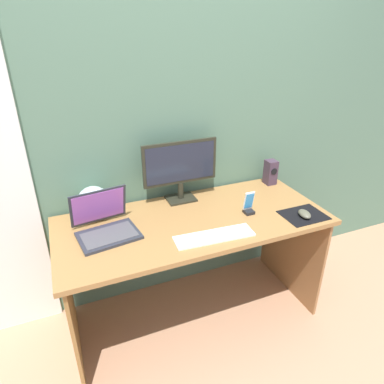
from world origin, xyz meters
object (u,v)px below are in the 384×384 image
at_px(keyboard_external, 214,236).
at_px(phone_in_dock, 249,206).
at_px(speaker_right, 271,172).
at_px(fishbowl, 94,202).
at_px(mouse, 305,214).
at_px(monitor, 180,168).
at_px(laptop, 105,225).

bearing_deg(keyboard_external, phone_in_dock, 31.15).
bearing_deg(speaker_right, fishbowl, 179.73).
bearing_deg(fishbowl, mouse, -23.18).
distance_m(keyboard_external, phone_in_dock, 0.34).
bearing_deg(fishbowl, keyboard_external, -40.48).
height_order(monitor, phone_in_dock, monitor).
distance_m(speaker_right, keyboard_external, 0.80).
xyz_separation_m(monitor, phone_in_dock, (0.31, -0.31, -0.17)).
xyz_separation_m(monitor, fishbowl, (-0.54, -0.00, -0.13)).
bearing_deg(phone_in_dock, monitor, 134.59).
bearing_deg(mouse, monitor, 151.44).
xyz_separation_m(laptop, fishbowl, (-0.03, 0.21, 0.04)).
xyz_separation_m(keyboard_external, phone_in_dock, (0.30, 0.15, 0.04)).
bearing_deg(monitor, phone_in_dock, -45.41).
height_order(fishbowl, keyboard_external, fishbowl).
height_order(monitor, keyboard_external, monitor).
relative_size(fishbowl, phone_in_dock, 1.36).
xyz_separation_m(speaker_right, keyboard_external, (-0.65, -0.46, -0.08)).
height_order(fishbowl, phone_in_dock, fishbowl).
distance_m(speaker_right, phone_in_dock, 0.47).
relative_size(monitor, fishbowl, 2.51).
height_order(speaker_right, phone_in_dock, speaker_right).
height_order(speaker_right, mouse, speaker_right).
xyz_separation_m(laptop, mouse, (1.10, -0.27, -0.03)).
height_order(fishbowl, mouse, fishbowl).
bearing_deg(monitor, fishbowl, -179.85).
height_order(speaker_right, fishbowl, fishbowl).
bearing_deg(speaker_right, monitor, 179.40).
xyz_separation_m(speaker_right, phone_in_dock, (-0.36, -0.31, -0.04)).
height_order(keyboard_external, phone_in_dock, phone_in_dock).
bearing_deg(speaker_right, phone_in_dock, -139.09).
distance_m(speaker_right, laptop, 1.19).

